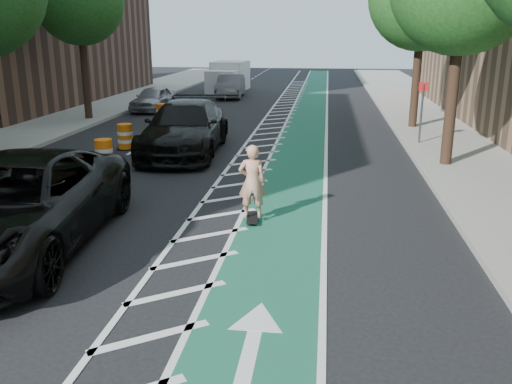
% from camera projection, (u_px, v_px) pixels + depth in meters
% --- Properties ---
extents(ground, '(120.00, 120.00, 0.00)m').
position_uv_depth(ground, '(121.00, 257.00, 10.77)').
color(ground, black).
rests_on(ground, ground).
extents(bike_lane, '(2.00, 90.00, 0.01)m').
position_uv_depth(bike_lane, '(299.00, 154.00, 19.91)').
color(bike_lane, '#1A5C44').
rests_on(bike_lane, ground).
extents(buffer_strip, '(1.40, 90.00, 0.01)m').
position_uv_depth(buffer_strip, '(258.00, 153.00, 20.10)').
color(buffer_strip, silver).
rests_on(buffer_strip, ground).
extents(sidewalk_right, '(5.00, 90.00, 0.15)m').
position_uv_depth(sidewalk_right, '(483.00, 157.00, 19.10)').
color(sidewalk_right, gray).
rests_on(sidewalk_right, ground).
extents(curb_right, '(0.12, 90.00, 0.16)m').
position_uv_depth(curb_right, '(412.00, 155.00, 19.40)').
color(curb_right, gray).
rests_on(curb_right, ground).
extents(curb_left, '(0.12, 90.00, 0.16)m').
position_uv_depth(curb_left, '(41.00, 145.00, 21.12)').
color(curb_left, gray).
rests_on(curb_left, ground).
extents(sign_post, '(0.35, 0.08, 2.47)m').
position_uv_depth(sign_post, '(421.00, 112.00, 20.87)').
color(sign_post, '#4C4C4C').
rests_on(sign_post, ground).
extents(skateboard, '(0.34, 0.89, 0.12)m').
position_uv_depth(skateboard, '(252.00, 218.00, 12.76)').
color(skateboard, black).
rests_on(skateboard, ground).
extents(skateboarder, '(0.67, 0.48, 1.74)m').
position_uv_depth(skateboarder, '(252.00, 181.00, 12.51)').
color(skateboarder, tan).
rests_on(skateboarder, skateboard).
extents(suv_near, '(3.69, 7.07, 1.90)m').
position_uv_depth(suv_near, '(14.00, 205.00, 10.91)').
color(suv_near, black).
rests_on(suv_near, ground).
extents(suv_far, '(2.95, 6.57, 1.87)m').
position_uv_depth(suv_far, '(185.00, 128.00, 19.80)').
color(suv_far, black).
rests_on(suv_far, ground).
extents(car_silver, '(1.95, 4.13, 1.36)m').
position_uv_depth(car_silver, '(153.00, 99.00, 30.69)').
color(car_silver, '#98989D').
rests_on(car_silver, ground).
extents(car_grey, '(1.93, 4.79, 1.55)m').
position_uv_depth(car_grey, '(230.00, 86.00, 36.93)').
color(car_grey, '#58575C').
rests_on(car_grey, ground).
extents(box_truck, '(2.66, 5.35, 2.17)m').
position_uv_depth(box_truck, '(228.00, 77.00, 41.16)').
color(box_truck, white).
rests_on(box_truck, ground).
extents(barrel_a, '(0.72, 0.72, 0.98)m').
position_uv_depth(barrel_a, '(104.00, 155.00, 17.60)').
color(barrel_a, orange).
rests_on(barrel_a, ground).
extents(barrel_b, '(0.71, 0.71, 0.97)m').
position_uv_depth(barrel_b, '(125.00, 137.00, 20.57)').
color(barrel_b, orange).
rests_on(barrel_b, ground).
extents(barrel_c, '(0.70, 0.70, 0.96)m').
position_uv_depth(barrel_c, '(162.00, 114.00, 26.47)').
color(barrel_c, '#D74E0B').
rests_on(barrel_c, ground).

